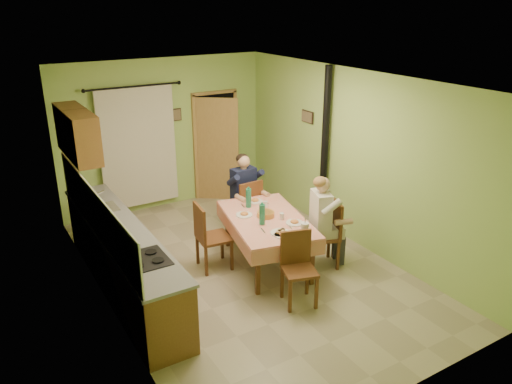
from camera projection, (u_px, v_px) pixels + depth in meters
floor at (245, 269)px, 7.46m from camera, size 4.00×6.00×0.01m
room_shell at (244, 152)px, 6.80m from camera, size 4.04×6.04×2.82m
kitchen_run at (122, 258)px, 6.78m from camera, size 0.64×3.64×1.56m
upper_cabinets at (77, 133)px, 7.23m from camera, size 0.35×1.40×0.70m
curtain at (138, 147)px, 9.05m from camera, size 1.70×0.07×2.22m
doorway at (217, 146)px, 9.84m from camera, size 0.96×0.55×2.15m
dining_table at (267, 241)px, 7.47m from camera, size 1.43×1.97×0.76m
tableware at (270, 216)px, 7.23m from camera, size 0.72×1.64×0.33m
chair_far at (245, 219)px, 8.45m from camera, size 0.46×0.46×1.01m
chair_near at (299, 283)px, 6.53m from camera, size 0.52×0.52×0.97m
chair_right at (322, 247)px, 7.48m from camera, size 0.58×0.58×1.02m
chair_left at (213, 249)px, 7.41m from camera, size 0.51×0.51×1.02m
man_far at (245, 186)px, 8.25m from camera, size 0.59×0.47×1.39m
man_right at (323, 211)px, 7.26m from camera, size 0.58×0.65×1.39m
stove_flue at (324, 172)px, 8.48m from camera, size 0.24×0.24×2.80m
picture_back at (176, 115)px, 9.31m from camera, size 0.19×0.03×0.23m
picture_right at (307, 117)px, 8.70m from camera, size 0.03×0.31×0.21m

